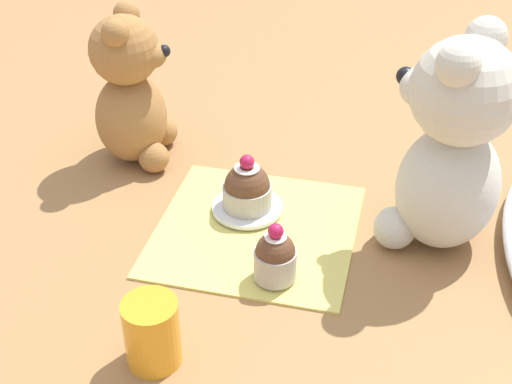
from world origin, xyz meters
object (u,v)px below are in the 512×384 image
teddy_bear_cream (451,147)px  cupcake_near_tan_bear (247,189)px  juice_glass (152,333)px  teddy_bear_tan (131,93)px  cupcake_near_cream_bear (275,257)px  saucer_plate (247,207)px

teddy_bear_cream → cupcake_near_tan_bear: bearing=-68.5°
juice_glass → teddy_bear_tan: bearing=-156.1°
cupcake_near_cream_bear → cupcake_near_tan_bear: size_ratio=0.97×
teddy_bear_tan → juice_glass: size_ratio=2.96×
teddy_bear_tan → juice_glass: teddy_bear_tan is taller
cupcake_near_cream_bear → teddy_bear_tan: bearing=-130.7°
teddy_bear_cream → cupcake_near_cream_bear: 0.22m
cupcake_near_tan_bear → juice_glass: cupcake_near_tan_bear is taller
cupcake_near_cream_bear → juice_glass: cupcake_near_cream_bear is taller
saucer_plate → cupcake_near_tan_bear: (0.00, 0.00, 0.03)m
cupcake_near_cream_bear → saucer_plate: bearing=-152.2°
saucer_plate → cupcake_near_tan_bear: bearing=0.0°
teddy_bear_cream → cupcake_near_cream_bear: bearing=-34.6°
cupcake_near_tan_bear → teddy_bear_tan: bearing=-117.3°
teddy_bear_tan → cupcake_near_tan_bear: (0.09, 0.18, -0.06)m
cupcake_near_tan_bear → juice_glass: size_ratio=1.02×
cupcake_near_tan_bear → juice_glass: bearing=-6.4°
teddy_bear_cream → juice_glass: (0.25, -0.25, -0.09)m
teddy_bear_cream → juice_glass: bearing=-25.0°
teddy_bear_cream → teddy_bear_tan: 0.41m
cupcake_near_cream_bear → saucer_plate: size_ratio=0.81×
teddy_bear_cream → juice_glass: teddy_bear_cream is taller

